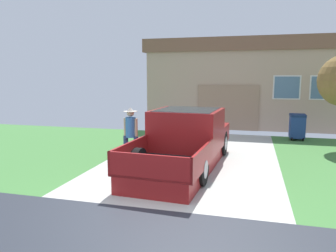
{
  "coord_description": "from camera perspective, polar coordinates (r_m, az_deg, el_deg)",
  "views": [
    {
      "loc": [
        1.78,
        -5.77,
        2.58
      ],
      "look_at": [
        -0.69,
        3.56,
        1.12
      ],
      "focal_mm": 34.48,
      "sensor_mm": 36.0,
      "label": 1
    }
  ],
  "objects": [
    {
      "name": "pickup_truck",
      "position": [
        9.61,
        3.29,
        -2.51
      ],
      "size": [
        2.25,
        5.4,
        1.64
      ],
      "rotation": [
        0.0,
        0.0,
        -0.06
      ],
      "color": "maroon",
      "rests_on": "ground"
    },
    {
      "name": "person_with_hat",
      "position": [
        9.55,
        -6.6,
        -1.11
      ],
      "size": [
        0.48,
        0.42,
        1.71
      ],
      "rotation": [
        0.0,
        0.0,
        -0.1
      ],
      "color": "navy",
      "rests_on": "ground"
    },
    {
      "name": "house_with_garage",
      "position": [
        18.59,
        14.12,
        7.41
      ],
      "size": [
        10.61,
        5.38,
        4.5
      ],
      "color": "tan",
      "rests_on": "ground"
    },
    {
      "name": "handbag",
      "position": [
        9.61,
        -7.48,
        -6.18
      ],
      "size": [
        0.33,
        0.18,
        0.43
      ],
      "color": "#B24C56",
      "rests_on": "ground"
    },
    {
      "name": "wheeled_trash_bin",
      "position": [
        14.4,
        21.88,
        0.01
      ],
      "size": [
        0.6,
        0.72,
        1.07
      ],
      "color": "navy",
      "rests_on": "ground"
    }
  ]
}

